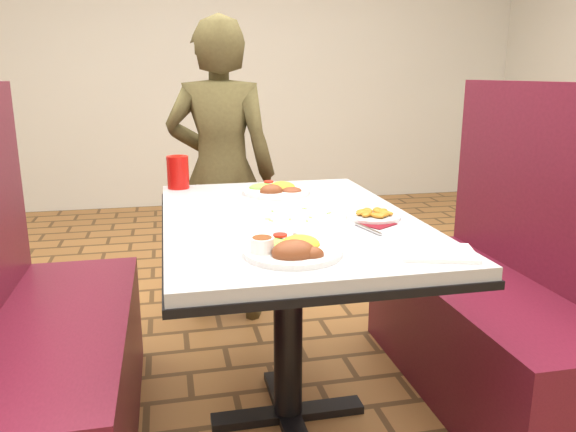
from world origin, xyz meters
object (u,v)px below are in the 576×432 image
at_px(dining_table, 288,244).
at_px(near_dinner_plate, 291,245).
at_px(booth_bench_left, 42,358).
at_px(diner_person, 221,174).
at_px(plantain_plate, 373,215).
at_px(booth_bench_right, 495,313).
at_px(red_tumbler, 178,172).
at_px(far_dinner_plate, 276,187).

relative_size(dining_table, near_dinner_plate, 4.71).
xyz_separation_m(booth_bench_left, diner_person, (0.68, 0.96, 0.40)).
bearing_deg(booth_bench_left, plantain_plate, -4.69).
xyz_separation_m(booth_bench_left, near_dinner_plate, (0.72, -0.40, 0.45)).
xyz_separation_m(booth_bench_right, diner_person, (-0.92, 0.96, 0.40)).
height_order(near_dinner_plate, red_tumbler, red_tumbler).
bearing_deg(diner_person, booth_bench_right, 150.84).
relative_size(near_dinner_plate, red_tumbler, 1.96).
xyz_separation_m(booth_bench_left, plantain_plate, (1.06, -0.09, 0.43)).
distance_m(near_dinner_plate, far_dinner_plate, 0.77).
height_order(far_dinner_plate, plantain_plate, far_dinner_plate).
relative_size(near_dinner_plate, plantain_plate, 1.47).
bearing_deg(dining_table, diner_person, 97.32).
height_order(diner_person, near_dinner_plate, diner_person).
height_order(dining_table, plantain_plate, plantain_plate).
relative_size(dining_table, diner_person, 0.83).
bearing_deg(diner_person, red_tumbler, 79.57).
bearing_deg(far_dinner_plate, red_tumbler, 154.01).
relative_size(booth_bench_left, near_dinner_plate, 4.67).
xyz_separation_m(far_dinner_plate, red_tumbler, (-0.37, 0.18, 0.04)).
bearing_deg(booth_bench_left, far_dinner_plate, 23.59).
bearing_deg(diner_person, booth_bench_left, 71.71).
relative_size(booth_bench_right, plantain_plate, 6.84).
bearing_deg(plantain_plate, booth_bench_right, 9.21).
relative_size(far_dinner_plate, red_tumbler, 1.98).
distance_m(plantain_plate, red_tumbler, 0.87).
relative_size(dining_table, far_dinner_plate, 4.65).
xyz_separation_m(dining_table, diner_person, (-0.12, 0.96, 0.08)).
xyz_separation_m(near_dinner_plate, far_dinner_plate, (0.11, 0.76, -0.00)).
xyz_separation_m(diner_person, red_tumbler, (-0.21, -0.41, 0.08)).
distance_m(booth_bench_right, plantain_plate, 0.69).
distance_m(booth_bench_left, plantain_plate, 1.15).
distance_m(dining_table, far_dinner_plate, 0.38).
bearing_deg(far_dinner_plate, near_dinner_plate, -98.34).
distance_m(diner_person, far_dinner_plate, 0.62).
bearing_deg(plantain_plate, diner_person, 110.24).
xyz_separation_m(diner_person, plantain_plate, (0.38, -1.04, 0.03)).
distance_m(booth_bench_left, red_tumbler, 0.86).
bearing_deg(dining_table, near_dinner_plate, -101.25).
height_order(dining_table, far_dinner_plate, far_dinner_plate).
height_order(booth_bench_right, red_tumbler, booth_bench_right).
height_order(far_dinner_plate, red_tumbler, red_tumbler).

